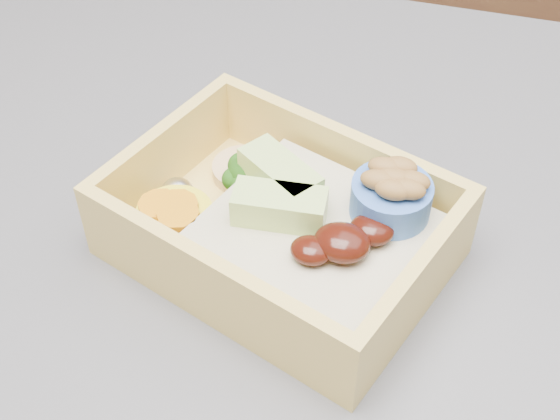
# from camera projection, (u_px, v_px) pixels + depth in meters

# --- Properties ---
(bento_box) EXTENTS (0.21, 0.18, 0.06)m
(bento_box) POSITION_uv_depth(u_px,v_px,m) (290.00, 227.00, 0.43)
(bento_box) COLOR #E7C35F
(bento_box) RESTS_ON island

